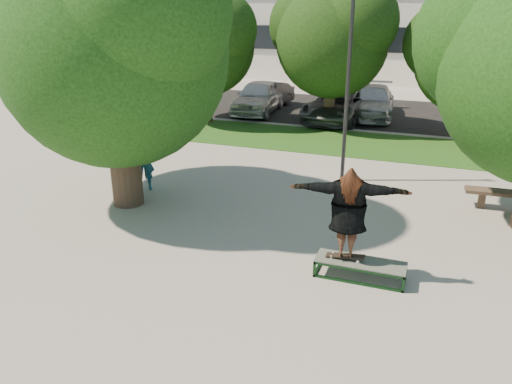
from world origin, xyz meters
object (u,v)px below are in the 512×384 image
at_px(car_silver_a, 258,97).
at_px(car_silver_b, 372,102).
at_px(bystander, 143,160).
at_px(tree_left, 112,38).
at_px(car_grey, 338,105).
at_px(car_dark, 267,96).
at_px(lamppost, 348,79).
at_px(grind_box, 360,269).

xyz_separation_m(car_silver_a, car_silver_b, (5.54, 1.03, -0.07)).
xyz_separation_m(bystander, car_silver_a, (-0.66, 11.78, -0.10)).
bearing_deg(tree_left, car_grey, 74.54).
relative_size(tree_left, car_dark, 1.79).
xyz_separation_m(lamppost, car_dark, (-6.00, 10.14, -2.50)).
relative_size(tree_left, car_silver_b, 1.40).
bearing_deg(lamppost, car_grey, 102.35).
height_order(car_silver_a, car_grey, car_silver_a).
height_order(tree_left, lamppost, tree_left).
height_order(bystander, car_grey, bystander).
distance_m(tree_left, lamppost, 6.70).
distance_m(car_dark, car_silver_b, 5.50).
bearing_deg(grind_box, lamppost, 104.41).
height_order(tree_left, car_grey, tree_left).
distance_m(bystander, car_silver_b, 13.71).
relative_size(lamppost, car_silver_b, 1.21).
height_order(lamppost, bystander, lamppost).
height_order(tree_left, car_silver_a, tree_left).
height_order(tree_left, grind_box, tree_left).
relative_size(tree_left, car_grey, 1.36).
bearing_deg(tree_left, car_silver_b, 70.91).
distance_m(grind_box, bystander, 7.53).
bearing_deg(car_grey, grind_box, -70.60).
height_order(car_grey, car_silver_b, car_silver_b).
distance_m(lamppost, car_grey, 9.03).
relative_size(grind_box, car_grey, 0.34).
bearing_deg(car_dark, grind_box, -55.73).
height_order(car_silver_a, car_silver_b, car_silver_a).
bearing_deg(car_silver_a, car_grey, -9.86).
bearing_deg(lamppost, tree_left, -143.58).
xyz_separation_m(car_grey, car_silver_b, (1.36, 1.44, 0.01)).
distance_m(car_grey, car_silver_b, 1.98).
bearing_deg(car_dark, lamppost, -50.26).
xyz_separation_m(car_dark, car_silver_b, (5.50, -0.20, 0.08)).
bearing_deg(car_dark, tree_left, -77.99).
xyz_separation_m(grind_box, car_silver_b, (-2.00, 15.78, 0.55)).
height_order(bystander, car_silver_b, bystander).
height_order(car_dark, car_grey, car_grey).
xyz_separation_m(car_silver_a, car_grey, (4.18, -0.41, -0.08)).
distance_m(tree_left, car_silver_a, 13.33).
relative_size(tree_left, bystander, 3.91).
distance_m(grind_box, car_silver_a, 16.57).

